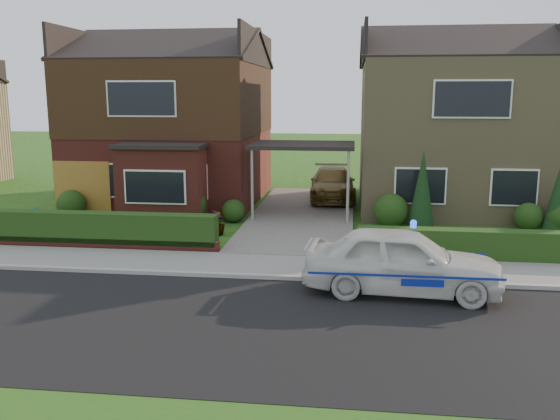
# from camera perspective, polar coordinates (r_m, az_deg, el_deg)

# --- Properties ---
(ground) EXTENTS (120.00, 120.00, 0.00)m
(ground) POSITION_cam_1_polar(r_m,az_deg,el_deg) (12.05, -2.35, -11.12)
(ground) COLOR #1B4D14
(ground) RESTS_ON ground
(road) EXTENTS (60.00, 6.00, 0.02)m
(road) POSITION_cam_1_polar(r_m,az_deg,el_deg) (12.05, -2.35, -11.12)
(road) COLOR black
(road) RESTS_ON ground
(kerb) EXTENTS (60.00, 0.16, 0.12)m
(kerb) POSITION_cam_1_polar(r_m,az_deg,el_deg) (14.87, -0.43, -6.51)
(kerb) COLOR #9E9993
(kerb) RESTS_ON ground
(sidewalk) EXTENTS (60.00, 2.00, 0.10)m
(sidewalk) POSITION_cam_1_polar(r_m,az_deg,el_deg) (15.87, 0.07, -5.41)
(sidewalk) COLOR slate
(sidewalk) RESTS_ON ground
(driveway) EXTENTS (3.80, 12.00, 0.12)m
(driveway) POSITION_cam_1_polar(r_m,az_deg,el_deg) (22.54, 2.20, -0.45)
(driveway) COLOR #666059
(driveway) RESTS_ON ground
(house_left) EXTENTS (7.50, 9.53, 7.25)m
(house_left) POSITION_cam_1_polar(r_m,az_deg,el_deg) (26.06, -10.12, 9.26)
(house_left) COLOR maroon
(house_left) RESTS_ON ground
(house_right) EXTENTS (7.50, 8.06, 7.25)m
(house_right) POSITION_cam_1_polar(r_m,az_deg,el_deg) (25.33, 16.20, 8.61)
(house_right) COLOR #917F59
(house_right) RESTS_ON ground
(carport_link) EXTENTS (3.80, 3.00, 2.77)m
(carport_link) POSITION_cam_1_polar(r_m,az_deg,el_deg) (22.12, 2.24, 6.13)
(carport_link) COLOR black
(carport_link) RESTS_ON ground
(garage_door) EXTENTS (2.20, 0.10, 2.10)m
(garage_door) POSITION_cam_1_polar(r_m,az_deg,el_deg) (23.53, -18.46, 1.93)
(garage_door) COLOR olive
(garage_door) RESTS_ON ground
(dwarf_wall) EXTENTS (7.70, 0.25, 0.36)m
(dwarf_wall) POSITION_cam_1_polar(r_m,az_deg,el_deg) (18.53, -17.58, -3.11)
(dwarf_wall) COLOR maroon
(dwarf_wall) RESTS_ON ground
(hedge_left) EXTENTS (7.50, 0.55, 0.90)m
(hedge_left) POSITION_cam_1_polar(r_m,az_deg,el_deg) (18.71, -17.36, -3.53)
(hedge_left) COLOR #173510
(hedge_left) RESTS_ON ground
(hedge_right) EXTENTS (7.50, 0.55, 0.80)m
(hedge_right) POSITION_cam_1_polar(r_m,az_deg,el_deg) (17.43, 19.95, -4.75)
(hedge_right) COLOR #173510
(hedge_right) RESTS_ON ground
(shrub_left_far) EXTENTS (1.08, 1.08, 1.08)m
(shrub_left_far) POSITION_cam_1_polar(r_m,az_deg,el_deg) (23.32, -19.43, 0.52)
(shrub_left_far) COLOR #173510
(shrub_left_far) RESTS_ON ground
(shrub_left_mid) EXTENTS (1.32, 1.32, 1.32)m
(shrub_left_mid) POSITION_cam_1_polar(r_m,az_deg,el_deg) (21.49, -8.87, 0.49)
(shrub_left_mid) COLOR #173510
(shrub_left_mid) RESTS_ON ground
(shrub_left_near) EXTENTS (0.84, 0.84, 0.84)m
(shrub_left_near) POSITION_cam_1_polar(r_m,az_deg,el_deg) (21.44, -4.52, -0.09)
(shrub_left_near) COLOR #173510
(shrub_left_near) RESTS_ON ground
(shrub_right_near) EXTENTS (1.20, 1.20, 1.20)m
(shrub_right_near) POSITION_cam_1_polar(r_m,az_deg,el_deg) (20.83, 10.64, -0.07)
(shrub_right_near) COLOR #173510
(shrub_right_near) RESTS_ON ground
(shrub_right_mid) EXTENTS (0.96, 0.96, 0.96)m
(shrub_right_mid) POSITION_cam_1_polar(r_m,az_deg,el_deg) (21.74, 22.80, -0.61)
(shrub_right_mid) COLOR #173510
(shrub_right_mid) RESTS_ON ground
(conifer_a) EXTENTS (0.90, 0.90, 2.60)m
(conifer_a) POSITION_cam_1_polar(r_m,az_deg,el_deg) (20.60, 13.51, 1.67)
(conifer_a) COLOR black
(conifer_a) RESTS_ON ground
(conifer_b) EXTENTS (0.90, 0.90, 2.20)m
(conifer_b) POSITION_cam_1_polar(r_m,az_deg,el_deg) (21.58, 25.17, 0.80)
(conifer_b) COLOR black
(conifer_b) RESTS_ON ground
(police_car) EXTENTS (4.16, 4.65, 1.71)m
(police_car) POSITION_cam_1_polar(r_m,az_deg,el_deg) (13.98, 11.70, -4.85)
(police_car) COLOR silver
(police_car) RESTS_ON ground
(driveway_car) EXTENTS (2.09, 4.68, 1.33)m
(driveway_car) POSITION_cam_1_polar(r_m,az_deg,el_deg) (25.56, 5.07, 2.54)
(driveway_car) COLOR brown
(driveway_car) RESTS_ON driveway
(potted_plant_a) EXTENTS (0.43, 0.33, 0.74)m
(potted_plant_a) POSITION_cam_1_polar(r_m,az_deg,el_deg) (22.13, -22.46, -0.68)
(potted_plant_a) COLOR gray
(potted_plant_a) RESTS_ON ground
(potted_plant_b) EXTENTS (0.56, 0.56, 0.80)m
(potted_plant_b) POSITION_cam_1_polar(r_m,az_deg,el_deg) (21.64, -12.31, -0.26)
(potted_plant_b) COLOR gray
(potted_plant_b) RESTS_ON ground
(potted_plant_c) EXTENTS (0.53, 0.53, 0.81)m
(potted_plant_c) POSITION_cam_1_polar(r_m,az_deg,el_deg) (19.51, -6.00, -1.27)
(potted_plant_c) COLOR gray
(potted_plant_c) RESTS_ON ground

